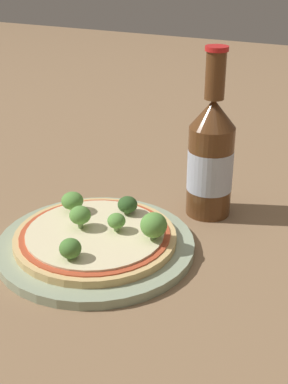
{
  "coord_description": "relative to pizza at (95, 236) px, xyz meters",
  "views": [
    {
      "loc": [
        0.3,
        -0.49,
        0.36
      ],
      "look_at": [
        0.03,
        0.06,
        0.06
      ],
      "focal_mm": 50.0,
      "sensor_mm": 36.0,
      "label": 1
    }
  ],
  "objects": [
    {
      "name": "ground_plane",
      "position": [
        0.01,
        -0.0,
        -0.02
      ],
      "size": [
        3.0,
        3.0,
        0.0
      ],
      "primitive_type": "plane",
      "color": "#846647"
    },
    {
      "name": "plate",
      "position": [
        0.0,
        0.0,
        -0.01
      ],
      "size": [
        0.25,
        0.25,
        0.01
      ],
      "color": "#93A384",
      "rests_on": "ground_plane"
    },
    {
      "name": "pizza",
      "position": [
        0.0,
        0.0,
        0.0
      ],
      "size": [
        0.2,
        0.2,
        0.01
      ],
      "color": "tan",
      "rests_on": "plate"
    },
    {
      "name": "broccoli_floret_0",
      "position": [
        0.02,
        0.01,
        0.02
      ],
      "size": [
        0.02,
        0.02,
        0.02
      ],
      "color": "#7A9E5B",
      "rests_on": "pizza"
    },
    {
      "name": "broccoli_floret_1",
      "position": [
        -0.05,
        0.03,
        0.02
      ],
      "size": [
        0.03,
        0.03,
        0.03
      ],
      "color": "#7A9E5B",
      "rests_on": "pizza"
    },
    {
      "name": "broccoli_floret_2",
      "position": [
        0.07,
        0.02,
        0.03
      ],
      "size": [
        0.03,
        0.03,
        0.03
      ],
      "color": "#7A9E5B",
      "rests_on": "pizza"
    },
    {
      "name": "broccoli_floret_3",
      "position": [
        -0.02,
        -0.01,
        0.02
      ],
      "size": [
        0.03,
        0.03,
        0.03
      ],
      "color": "#7A9E5B",
      "rests_on": "pizza"
    },
    {
      "name": "broccoli_floret_4",
      "position": [
        0.0,
        -0.07,
        0.02
      ],
      "size": [
        0.03,
        0.03,
        0.02
      ],
      "color": "#7A9E5B",
      "rests_on": "pizza"
    },
    {
      "name": "broccoli_floret_5",
      "position": [
        0.01,
        0.06,
        0.02
      ],
      "size": [
        0.03,
        0.03,
        0.02
      ],
      "color": "#7A9E5B",
      "rests_on": "pizza"
    },
    {
      "name": "beer_bottle",
      "position": [
        0.09,
        0.16,
        0.07
      ],
      "size": [
        0.06,
        0.06,
        0.23
      ],
      "color": "#563319",
      "rests_on": "ground_plane"
    }
  ]
}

